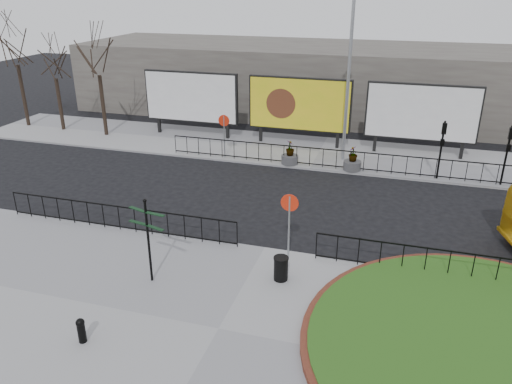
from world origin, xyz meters
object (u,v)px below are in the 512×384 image
at_px(fingerpost_sign, 148,232).
at_px(bollard, 81,329).
at_px(lamp_post, 349,75).
at_px(planter_b, 290,156).
at_px(billboard_mid, 299,105).
at_px(planter_c, 352,162).
at_px(litter_bin, 281,268).

xyz_separation_m(fingerpost_sign, bollard, (-0.40, -3.36, -1.39)).
bearing_deg(fingerpost_sign, lamp_post, 89.48).
distance_m(bollard, planter_b, 16.16).
bearing_deg(lamp_post, fingerpost_sign, -107.71).
relative_size(billboard_mid, bollard, 8.11).
bearing_deg(planter_c, lamp_post, 113.45).
relative_size(fingerpost_sign, planter_b, 2.25).
distance_m(billboard_mid, bollard, 19.78).
bearing_deg(litter_bin, bollard, -134.43).
bearing_deg(bollard, litter_bin, 45.57).
bearing_deg(planter_b, planter_c, 0.05).
bearing_deg(fingerpost_sign, billboard_mid, 101.76).
bearing_deg(fingerpost_sign, bollard, -79.63).
height_order(lamp_post, litter_bin, lamp_post).
distance_m(bollard, planter_c, 16.98).
xyz_separation_m(fingerpost_sign, planter_c, (5.24, 12.65, -1.36)).
relative_size(lamp_post, bollard, 12.08).
bearing_deg(planter_b, litter_bin, -78.53).
distance_m(fingerpost_sign, bollard, 3.66).
relative_size(lamp_post, fingerpost_sign, 3.08).
xyz_separation_m(fingerpost_sign, planter_b, (1.84, 12.65, -1.36)).
bearing_deg(lamp_post, planter_b, -149.42).
height_order(planter_b, planter_c, planter_c).
relative_size(bollard, planter_c, 0.57).
relative_size(billboard_mid, planter_b, 4.66).
height_order(billboard_mid, fingerpost_sign, billboard_mid).
distance_m(litter_bin, planter_c, 11.42).
bearing_deg(billboard_mid, fingerpost_sign, -95.44).
distance_m(lamp_post, fingerpost_sign, 15.24).
height_order(bollard, litter_bin, litter_bin).
relative_size(lamp_post, planter_c, 6.90).
height_order(litter_bin, planter_b, planter_b).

